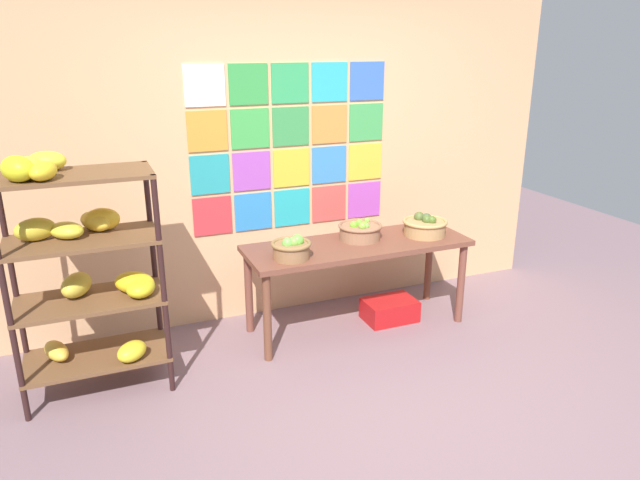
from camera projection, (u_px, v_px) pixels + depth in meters
name	position (u px, v px, depth m)	size (l,w,h in m)	color
ground	(398.00, 422.00, 3.54)	(9.55, 9.55, 0.00)	slate
back_wall_with_art	(293.00, 149.00, 4.68)	(4.63, 0.07, 2.72)	tan
banana_shelf_unit	(82.00, 258.00, 3.61)	(0.90, 0.56, 1.59)	black
display_table	(357.00, 254.00, 4.54)	(1.74, 0.60, 0.70)	brown
fruit_basket_back_right	(360.00, 231.00, 4.58)	(0.34, 0.34, 0.15)	#96684A
fruit_basket_left	(292.00, 248.00, 4.17)	(0.29, 0.29, 0.17)	#8E6441
fruit_basket_back_left	(425.00, 226.00, 4.68)	(0.36, 0.36, 0.17)	#AE8452
produce_crate_under_table	(390.00, 310.00, 4.81)	(0.42, 0.29, 0.17)	red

